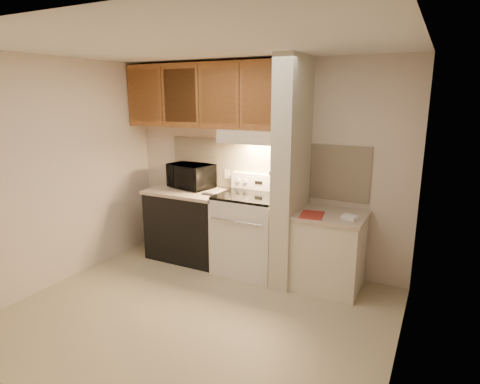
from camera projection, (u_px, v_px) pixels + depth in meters
The scene contains 50 objects.
floor at pixel (198, 314), 3.93m from camera, with size 3.60×3.60×0.00m, color tan.
ceiling at pixel (191, 45), 3.35m from camera, with size 3.60×3.60×0.00m, color white.
wall_back at pixel (262, 165), 4.94m from camera, with size 3.60×0.02×2.50m, color beige.
wall_left at pixel (59, 173), 4.44m from camera, with size 0.02×3.00×2.50m, color beige.
wall_right at pixel (408, 216), 2.84m from camera, with size 0.02×3.00×2.50m, color beige.
backsplash at pixel (262, 167), 4.93m from camera, with size 2.60×0.02×0.63m, color #FFEEC9.
range_body at pixel (250, 234), 4.82m from camera, with size 0.76×0.65×0.92m, color silver.
oven_window at pixel (238, 239), 4.54m from camera, with size 0.50×0.01×0.30m, color black.
oven_handle at pixel (236, 222), 4.46m from camera, with size 0.02×0.02×0.65m, color silver.
cooktop at pixel (250, 196), 4.71m from camera, with size 0.74×0.64×0.03m, color black.
range_backguard at pixel (260, 182), 4.93m from camera, with size 0.76×0.08×0.20m, color silver.
range_display at pixel (259, 183), 4.90m from camera, with size 0.10×0.01×0.04m, color black.
range_knob_left_outer at pixel (238, 181), 5.02m from camera, with size 0.05×0.05×0.02m, color silver.
range_knob_left_inner at pixel (245, 181), 4.97m from camera, with size 0.05×0.05×0.02m, color silver.
range_knob_right_inner at pixel (272, 184), 4.81m from camera, with size 0.05×0.05×0.02m, color silver.
range_knob_right_outer at pixel (280, 185), 4.77m from camera, with size 0.05×0.05×0.02m, color silver.
dishwasher_front at pixel (189, 225), 5.23m from camera, with size 1.00×0.63×0.87m, color black.
left_countertop at pixel (188, 192), 5.12m from camera, with size 1.04×0.67×0.04m, color #BBA793.
spoon_rest at pixel (211, 195), 4.85m from camera, with size 0.24×0.08×0.02m, color black.
teal_jar at pixel (199, 184), 5.24m from camera, with size 0.08×0.08×0.09m, color #22645E.
outlet at pixel (227, 174), 5.16m from camera, with size 0.08×0.01×0.12m, color beige.
microwave at pixel (191, 176), 5.23m from camera, with size 0.57×0.38×0.31m, color black.
partition_pillar at pixel (292, 174), 4.41m from camera, with size 0.22×0.70×2.50m, color beige.
pillar_trim at pixel (282, 168), 4.45m from camera, with size 0.01×0.70×0.04m, color #995C2C.
knife_strip at pixel (280, 167), 4.40m from camera, with size 0.02×0.42×0.04m, color black.
knife_blade_a at pixel (272, 179), 4.28m from camera, with size 0.01×0.04×0.16m, color silver.
knife_handle_a at pixel (273, 165), 4.25m from camera, with size 0.02×0.02×0.10m, color black.
knife_blade_b at pixel (276, 178), 4.37m from camera, with size 0.01×0.04×0.18m, color silver.
knife_handle_b at pixel (276, 164), 4.32m from camera, with size 0.02×0.02×0.10m, color black.
knife_blade_c at pixel (278, 178), 4.43m from camera, with size 0.01×0.04×0.20m, color silver.
knife_handle_c at pixel (278, 163), 4.39m from camera, with size 0.02×0.02×0.10m, color black.
knife_blade_d at pixel (281, 175), 4.51m from camera, with size 0.01×0.04×0.16m, color silver.
knife_handle_d at pixel (281, 162), 4.46m from camera, with size 0.02×0.02×0.10m, color black.
knife_blade_e at pixel (283, 175), 4.56m from camera, with size 0.01×0.04×0.18m, color silver.
knife_handle_e at pixel (284, 160), 4.54m from camera, with size 0.02×0.02×0.10m, color black.
oven_mitt at pixel (286, 177), 4.63m from camera, with size 0.03×0.11×0.27m, color slate.
right_cab_base at pixel (329, 253), 4.40m from camera, with size 0.70×0.60×0.81m, color beige.
right_countertop at pixel (331, 216), 4.30m from camera, with size 0.74×0.64×0.04m, color #BBA793.
red_folder at pixel (312, 215), 4.24m from camera, with size 0.23×0.32×0.01m, color maroon.
white_box at pixel (350, 217), 4.11m from camera, with size 0.15×0.10×0.04m, color white.
range_hood at pixel (255, 136), 4.66m from camera, with size 0.78×0.44×0.15m, color beige.
hood_lip at pixel (247, 142), 4.49m from camera, with size 0.78×0.04×0.06m, color beige.
upper_cabinets at pixel (206, 96), 4.90m from camera, with size 2.18×0.33×0.77m, color #995C2C.
cab_door_a at pixel (145, 96), 5.12m from camera, with size 0.46×0.01×0.63m, color #995C2C.
cab_gap_a at pixel (162, 96), 5.00m from camera, with size 0.01×0.01×0.73m, color black.
cab_door_b at pixel (180, 96), 4.88m from camera, with size 0.46×0.01×0.63m, color #995C2C.
cab_gap_b at pixel (199, 96), 4.76m from camera, with size 0.01×0.01×0.73m, color black.
cab_door_c at pixel (218, 96), 4.64m from camera, with size 0.46×0.01×0.63m, color #995C2C.
cab_gap_c at pixel (239, 96), 4.52m from camera, with size 0.01×0.01×0.73m, color black.
cab_door_d at pixel (261, 96), 4.40m from camera, with size 0.46×0.01×0.63m, color #995C2C.
Camera 1 is at (1.98, -2.96, 2.08)m, focal length 30.00 mm.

